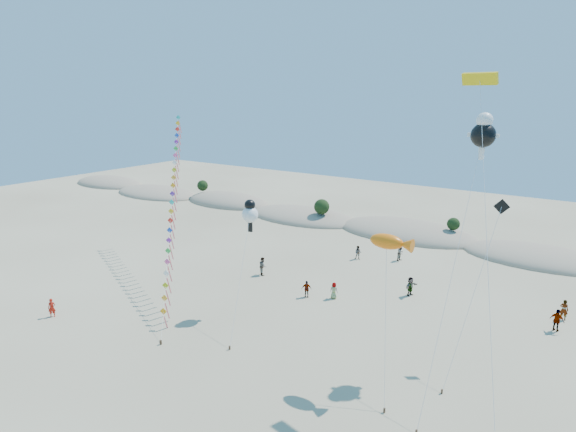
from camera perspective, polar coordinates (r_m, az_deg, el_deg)
The scene contains 10 objects.
ground at distance 31.70m, azimuth -19.08°, elevation -21.55°, with size 160.00×160.00×0.00m, color gray.
dune_ridge at distance 65.62m, azimuth 14.65°, elevation -2.13°, with size 145.30×11.49×5.57m.
kite_train at distance 49.62m, azimuth -13.52°, elevation 2.33°, with size 19.21×20.76×16.35m.
fish_kite at distance 30.50m, azimuth 12.13°, elevation -3.10°, with size 3.07×4.25×9.72m.
cartoon_kite_low at distance 39.98m, azimuth -4.54°, elevation 0.38°, with size 3.79×7.21×9.70m.
cartoon_kite_high at distance 34.38m, azimuth 22.15°, elevation 9.13°, with size 2.00×11.72×17.00m.
parafoil_kite at distance 31.26m, azimuth 21.82°, elevation 14.05°, with size 6.50×12.48×19.40m.
dark_kite at distance 34.73m, azimuth 22.62°, elevation -3.64°, with size 1.58×7.49×11.26m.
flyer_foreground at distance 45.39m, azimuth -26.19°, elevation -9.74°, with size 0.58×0.38×1.60m, color #B51A0E.
beachgoers at distance 46.74m, azimuth 15.00°, elevation -7.92°, with size 35.22×15.21×1.88m.
Camera 1 is at (21.52, -14.54, 18.18)m, focal length 30.00 mm.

